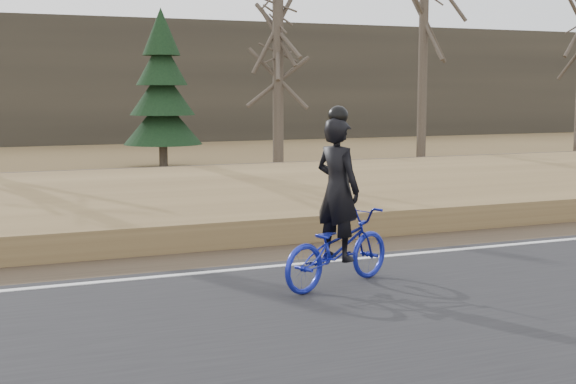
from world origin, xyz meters
name	(u,v)px	position (x,y,z in m)	size (l,w,h in m)	color
shoulder	(549,231)	(0.00, 1.20, 0.02)	(120.00, 1.60, 0.04)	#473A2B
embankment	(456,200)	(0.00, 4.20, 0.22)	(120.00, 5.00, 0.44)	olive
ballast	(372,181)	(0.00, 8.00, 0.23)	(120.00, 3.00, 0.45)	slate
railroad	(373,170)	(0.00, 8.00, 0.53)	(120.00, 2.40, 0.29)	black
treeline_backdrop	(166,81)	(0.00, 30.00, 3.00)	(120.00, 4.00, 6.00)	#383328
cyclist	(337,229)	(-5.52, -1.17, 0.81)	(2.02, 1.33, 2.35)	#151E96
bare_tree_near_left	(278,76)	(-0.17, 14.20, 3.03)	(0.36, 0.36, 6.05)	#4D4439
bare_tree_center	(423,37)	(6.35, 15.81, 4.55)	(0.36, 0.36, 9.10)	#4D4439
conifer	(162,93)	(-3.67, 15.76, 2.49)	(2.60, 2.60, 5.26)	#4D4439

